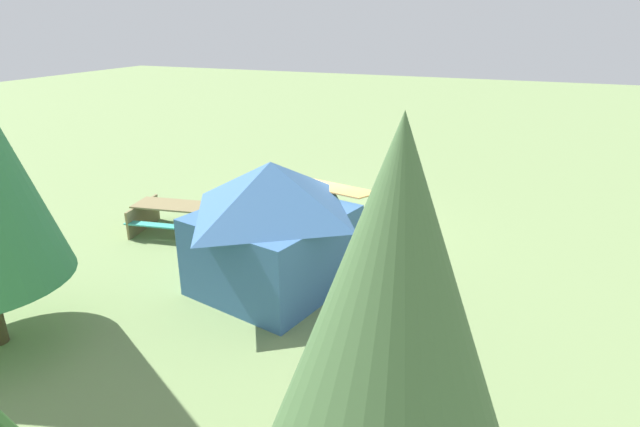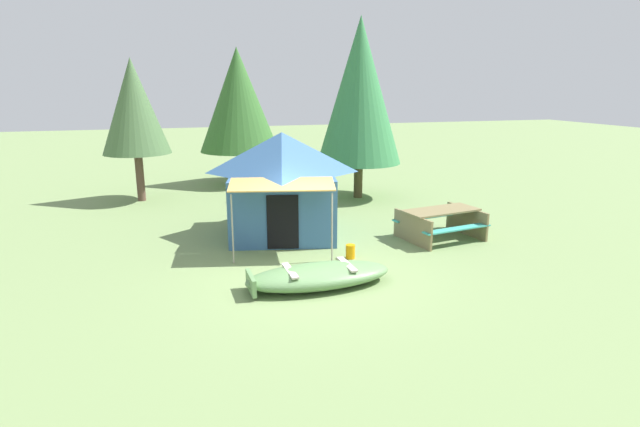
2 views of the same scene
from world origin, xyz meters
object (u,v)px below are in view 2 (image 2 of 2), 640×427
(canvas_cabin_tent, at_px, (282,182))
(pine_tree_back_right, at_px, (238,100))
(beached_rowboat, at_px, (318,276))
(cooler_box, at_px, (256,239))
(picnic_table, at_px, (441,220))
(pine_tree_back_left, at_px, (134,107))
(fuel_can, at_px, (350,252))
(pine_tree_far_center, at_px, (360,91))

(canvas_cabin_tent, bearing_deg, pine_tree_back_right, 90.41)
(beached_rowboat, distance_m, cooler_box, 2.97)
(beached_rowboat, height_order, picnic_table, picnic_table)
(canvas_cabin_tent, distance_m, pine_tree_back_left, 6.81)
(picnic_table, relative_size, pine_tree_back_left, 0.46)
(beached_rowboat, xyz_separation_m, canvas_cabin_tent, (0.15, 3.84, 1.18))
(picnic_table, xyz_separation_m, cooler_box, (-4.71, 0.66, -0.30))
(beached_rowboat, relative_size, fuel_can, 9.13)
(canvas_cabin_tent, xyz_separation_m, pine_tree_far_center, (3.55, 3.69, 2.28))
(canvas_cabin_tent, bearing_deg, beached_rowboat, -92.29)
(canvas_cabin_tent, bearing_deg, pine_tree_back_left, 125.43)
(pine_tree_back_left, height_order, pine_tree_far_center, pine_tree_far_center)
(picnic_table, height_order, cooler_box, picnic_table)
(canvas_cabin_tent, distance_m, fuel_can, 2.92)
(pine_tree_back_left, height_order, pine_tree_back_right, pine_tree_back_right)
(cooler_box, height_order, pine_tree_back_left, pine_tree_back_left)
(picnic_table, height_order, pine_tree_back_left, pine_tree_back_left)
(fuel_can, bearing_deg, pine_tree_back_right, 96.24)
(cooler_box, height_order, pine_tree_back_right, pine_tree_back_right)
(pine_tree_back_right, relative_size, pine_tree_far_center, 0.87)
(beached_rowboat, bearing_deg, fuel_can, 49.80)
(beached_rowboat, distance_m, fuel_can, 1.84)
(beached_rowboat, relative_size, canvas_cabin_tent, 0.68)
(fuel_can, bearing_deg, pine_tree_back_left, 121.91)
(cooler_box, relative_size, fuel_can, 1.54)
(fuel_can, relative_size, pine_tree_back_right, 0.06)
(pine_tree_back_right, height_order, pine_tree_far_center, pine_tree_far_center)
(pine_tree_back_left, bearing_deg, canvas_cabin_tent, -54.57)
(pine_tree_far_center, bearing_deg, fuel_can, -112.37)
(picnic_table, distance_m, cooler_box, 4.77)
(pine_tree_back_right, bearing_deg, canvas_cabin_tent, -89.59)
(pine_tree_back_left, xyz_separation_m, pine_tree_back_right, (3.76, 2.18, 0.13))
(picnic_table, height_order, pine_tree_far_center, pine_tree_far_center)
(picnic_table, bearing_deg, cooler_box, 171.99)
(pine_tree_far_center, bearing_deg, picnic_table, -87.25)
(beached_rowboat, distance_m, canvas_cabin_tent, 4.02)
(pine_tree_back_left, bearing_deg, beached_rowboat, -68.30)
(cooler_box, bearing_deg, pine_tree_back_left, 114.73)
(pine_tree_back_right, bearing_deg, pine_tree_back_left, -149.94)
(canvas_cabin_tent, bearing_deg, cooler_box, -133.20)
(canvas_cabin_tent, bearing_deg, picnic_table, -23.09)
(canvas_cabin_tent, bearing_deg, pine_tree_far_center, 46.06)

